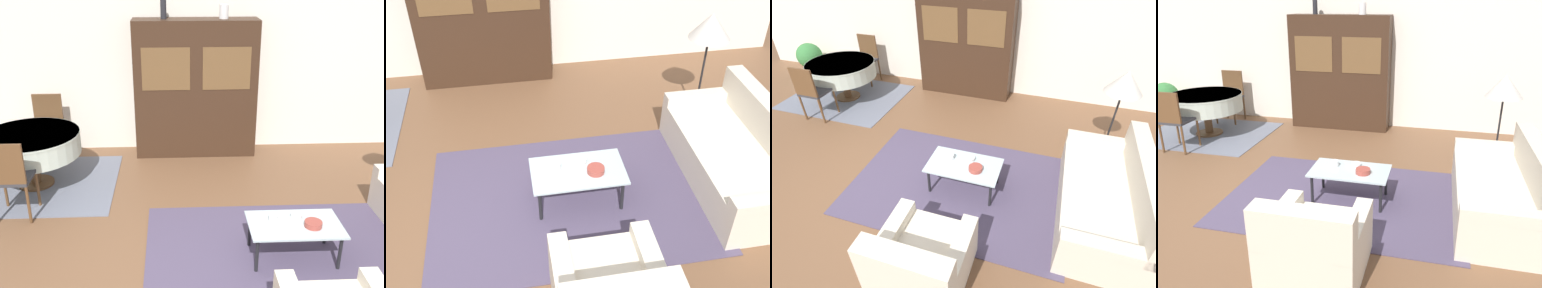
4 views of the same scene
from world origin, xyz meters
TOP-DOWN VIEW (x-y plane):
  - ground_plane at (0.00, 0.00)m, footprint 14.00×14.00m
  - wall_back at (0.00, 3.63)m, footprint 10.00×0.06m
  - area_rug at (1.14, 0.54)m, footprint 2.95×2.06m
  - dining_rug at (-1.97, 2.31)m, footprint 2.28×1.80m
  - couch at (3.00, 0.57)m, footprint 0.95×1.98m
  - armchair at (1.23, -0.88)m, footprint 0.87×0.87m
  - coffee_table at (1.22, 0.51)m, footprint 0.96×0.56m
  - display_cabinet at (0.35, 3.35)m, footprint 1.87×0.47m
  - dining_table at (-1.93, 2.31)m, footprint 1.32×1.32m
  - dining_chair_near at (-1.93, 1.43)m, footprint 0.44×0.44m
  - dining_chair_far at (-1.93, 3.19)m, footprint 0.44×0.44m
  - floor_lamp at (3.06, 1.84)m, footprint 0.50×0.50m
  - cup at (1.00, 0.58)m, footprint 0.09×0.09m
  - bowl at (1.39, 0.46)m, footprint 0.18×0.18m
  - bowl_small at (1.26, 0.64)m, footprint 0.12×0.12m
  - vase_tall at (-0.12, 3.35)m, footprint 0.09×0.09m
  - vase_short at (0.76, 3.35)m, footprint 0.13×0.13m
  - potted_plant at (-3.46, 3.12)m, footprint 0.58×0.58m

SIDE VIEW (x-z plane):
  - ground_plane at x=0.00m, z-range 0.00..0.00m
  - area_rug at x=1.14m, z-range 0.00..0.01m
  - dining_rug at x=-1.97m, z-range 0.00..0.01m
  - couch at x=3.00m, z-range -0.13..0.73m
  - armchair at x=1.23m, z-range -0.11..0.72m
  - coffee_table at x=1.22m, z-range 0.17..0.57m
  - potted_plant at x=-3.46m, z-range 0.05..0.78m
  - bowl_small at x=1.26m, z-range 0.41..0.46m
  - bowl at x=1.39m, z-range 0.41..0.47m
  - cup at x=1.00m, z-range 0.41..0.49m
  - dining_chair_near at x=-1.93m, z-range 0.08..1.09m
  - dining_chair_far at x=-1.93m, z-range 0.08..1.09m
  - dining_table at x=-1.93m, z-range 0.24..0.99m
  - display_cabinet at x=0.35m, z-range 0.00..2.11m
  - floor_lamp at x=3.06m, z-range 0.52..1.94m
  - wall_back at x=0.00m, z-range 0.00..2.70m
  - vase_short at x=0.76m, z-range 2.11..2.31m
  - vase_tall at x=-0.12m, z-range 2.11..2.40m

